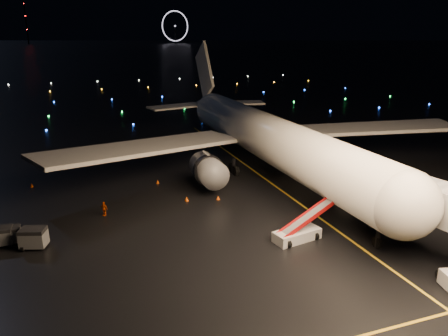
{
  "coord_description": "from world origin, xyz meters",
  "views": [
    {
      "loc": [
        -11.66,
        -29.12,
        18.65
      ],
      "look_at": [
        3.08,
        12.0,
        5.0
      ],
      "focal_mm": 35.0,
      "sensor_mm": 36.0,
      "label": 1
    }
  ],
  "objects_px": {
    "belt_loader": "(297,224)",
    "baggage_cart_0": "(34,238)",
    "baggage_cart_1": "(1,237)",
    "baggage_cart_2": "(10,235)",
    "airliner": "(258,109)",
    "crew_c": "(104,209)"
  },
  "relations": [
    {
      "from": "belt_loader",
      "to": "baggage_cart_0",
      "type": "bearing_deg",
      "value": 153.55
    },
    {
      "from": "baggage_cart_0",
      "to": "baggage_cart_1",
      "type": "bearing_deg",
      "value": 170.62
    },
    {
      "from": "baggage_cart_1",
      "to": "baggage_cart_2",
      "type": "relative_size",
      "value": 1.09
    },
    {
      "from": "belt_loader",
      "to": "baggage_cart_0",
      "type": "xyz_separation_m",
      "value": [
        -23.06,
        6.64,
        -0.68
      ]
    },
    {
      "from": "airliner",
      "to": "crew_c",
      "type": "distance_m",
      "value": 25.68
    },
    {
      "from": "baggage_cart_2",
      "to": "baggage_cart_0",
      "type": "bearing_deg",
      "value": -39.26
    },
    {
      "from": "belt_loader",
      "to": "baggage_cart_0",
      "type": "relative_size",
      "value": 3.02
    },
    {
      "from": "belt_loader",
      "to": "crew_c",
      "type": "xyz_separation_m",
      "value": [
        -16.46,
        11.97,
        -0.83
      ]
    },
    {
      "from": "belt_loader",
      "to": "baggage_cart_1",
      "type": "height_order",
      "value": "belt_loader"
    },
    {
      "from": "baggage_cart_0",
      "to": "baggage_cart_2",
      "type": "relative_size",
      "value": 1.19
    },
    {
      "from": "crew_c",
      "to": "baggage_cart_0",
      "type": "distance_m",
      "value": 8.48
    },
    {
      "from": "baggage_cart_0",
      "to": "baggage_cart_2",
      "type": "distance_m",
      "value": 2.71
    },
    {
      "from": "belt_loader",
      "to": "baggage_cart_1",
      "type": "distance_m",
      "value": 27.18
    },
    {
      "from": "belt_loader",
      "to": "baggage_cart_2",
      "type": "height_order",
      "value": "belt_loader"
    },
    {
      "from": "airliner",
      "to": "belt_loader",
      "type": "height_order",
      "value": "airliner"
    },
    {
      "from": "airliner",
      "to": "crew_c",
      "type": "height_order",
      "value": "airliner"
    },
    {
      "from": "belt_loader",
      "to": "baggage_cart_2",
      "type": "bearing_deg",
      "value": 151.28
    },
    {
      "from": "airliner",
      "to": "crew_c",
      "type": "bearing_deg",
      "value": -155.95
    },
    {
      "from": "airliner",
      "to": "baggage_cart_1",
      "type": "height_order",
      "value": "airliner"
    },
    {
      "from": "crew_c",
      "to": "baggage_cart_2",
      "type": "bearing_deg",
      "value": -111.43
    },
    {
      "from": "belt_loader",
      "to": "baggage_cart_2",
      "type": "xyz_separation_m",
      "value": [
        -25.17,
        8.34,
        -0.82
      ]
    },
    {
      "from": "baggage_cart_1",
      "to": "baggage_cart_2",
      "type": "height_order",
      "value": "baggage_cart_1"
    }
  ]
}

